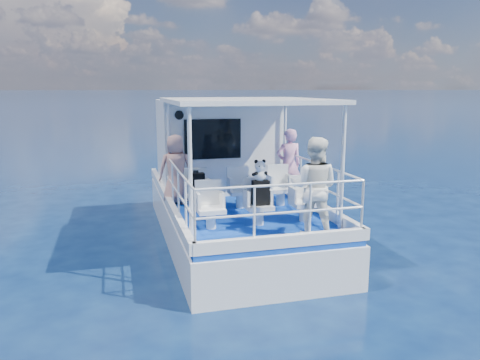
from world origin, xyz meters
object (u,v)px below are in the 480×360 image
(passenger_port_fwd, at_px, (176,169))
(panda, at_px, (260,170))
(backpack_center, at_px, (261,193))
(passenger_stbd_aft, at_px, (314,187))

(passenger_port_fwd, relative_size, panda, 3.98)
(panda, bearing_deg, backpack_center, -7.77)
(passenger_stbd_aft, relative_size, backpack_center, 3.74)
(backpack_center, bearing_deg, passenger_stbd_aft, -51.81)
(backpack_center, height_order, panda, panda)
(passenger_port_fwd, height_order, passenger_stbd_aft, passenger_stbd_aft)
(passenger_port_fwd, bearing_deg, panda, 126.83)
(passenger_port_fwd, bearing_deg, backpack_center, 127.11)
(passenger_port_fwd, distance_m, panda, 2.40)
(passenger_port_fwd, height_order, backpack_center, passenger_port_fwd)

